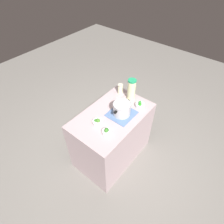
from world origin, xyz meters
TOP-DOWN VIEW (x-y plane):
  - ground_plane at (0.00, 0.00)m, footprint 8.00×8.00m
  - counter_slab at (0.00, 0.00)m, footprint 1.05×0.66m
  - dish_cloth at (-0.09, 0.08)m, footprint 0.32×0.30m
  - cooking_pot at (-0.09, 0.08)m, footprint 0.29×0.22m
  - lemonade_pitcher at (-0.41, -0.01)m, footprint 0.11×0.11m
  - mason_jar at (-0.41, -0.19)m, footprint 0.07×0.07m
  - broccoli_bowl_front at (0.22, -0.04)m, footprint 0.12×0.12m
  - broccoli_bowl_center at (-0.35, 0.18)m, footprint 0.12×0.12m
  - broccoli_bowl_back at (0.27, 0.14)m, footprint 0.11×0.11m

SIDE VIEW (x-z plane):
  - ground_plane at x=0.00m, z-range 0.00..0.00m
  - counter_slab at x=0.00m, z-range 0.00..0.86m
  - dish_cloth at x=-0.09m, z-range 0.86..0.87m
  - broccoli_bowl_center at x=-0.35m, z-range 0.85..0.92m
  - broccoli_bowl_front at x=0.22m, z-range 0.85..0.93m
  - broccoli_bowl_back at x=0.27m, z-range 0.85..0.93m
  - mason_jar at x=-0.41m, z-range 0.86..1.00m
  - cooking_pot at x=-0.09m, z-range 0.87..1.03m
  - lemonade_pitcher at x=-0.41m, z-range 0.86..1.15m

